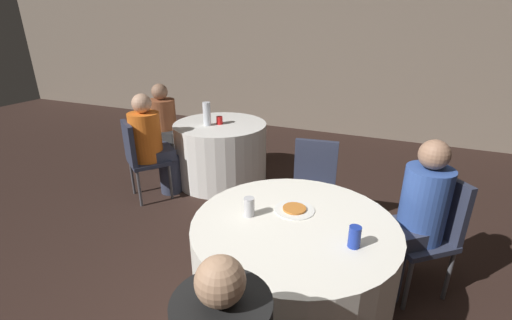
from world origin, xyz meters
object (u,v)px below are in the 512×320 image
bottle_far (207,114)px  soda_can_silver (249,207)px  table_far (221,152)px  person_floral_shirt (167,127)px  person_blue_shirt (412,222)px  pizza_plate_near (294,209)px  person_orange_shirt (153,146)px  chair_far_west (158,129)px  chair_near_northeast (430,224)px  chair_near_north (313,181)px  soda_can_blue (355,237)px  table_near (292,272)px  chair_far_southwest (139,154)px

bottle_far → soda_can_silver: bearing=-52.3°
table_far → person_floral_shirt: bearing=177.3°
person_blue_shirt → pizza_plate_near: person_blue_shirt is taller
person_orange_shirt → bottle_far: person_orange_shirt is taller
chair_far_west → person_orange_shirt: (0.49, -0.70, 0.06)m
person_orange_shirt → chair_near_northeast: bearing=27.4°
pizza_plate_near → soda_can_silver: soda_can_silver is taller
chair_near_northeast → chair_near_north: bearing=28.9°
soda_can_blue → pizza_plate_near: bearing=148.9°
person_orange_shirt → soda_can_silver: (1.65, -1.12, 0.20)m
soda_can_silver → bottle_far: (-1.27, 1.65, 0.08)m
chair_near_northeast → person_blue_shirt: bearing=90.0°
chair_far_west → person_blue_shirt: (3.10, -1.24, 0.05)m
chair_near_northeast → soda_can_blue: chair_near_northeast is taller
chair_near_northeast → soda_can_blue: 0.92m
soda_can_silver → chair_near_north: bearing=81.7°
table_near → person_floral_shirt: size_ratio=1.09×
pizza_plate_near → table_far: bearing=131.5°
chair_near_northeast → bottle_far: bearing=28.4°
chair_far_west → table_far: bearing=90.0°
person_floral_shirt → pizza_plate_near: bearing=56.4°
pizza_plate_near → bottle_far: 2.12m
person_blue_shirt → soda_can_silver: 1.14m
chair_near_north → chair_far_southwest: bearing=-5.2°
chair_near_north → bottle_far: size_ratio=3.27×
person_floral_shirt → table_near: bearing=54.6°
person_blue_shirt → soda_can_blue: bearing=115.1°
chair_far_southwest → person_blue_shirt: bearing=27.8°
soda_can_blue → chair_near_north: bearing=113.4°
chair_near_northeast → person_orange_shirt: size_ratio=0.76×
soda_can_blue → soda_can_silver: (-0.65, 0.07, 0.00)m
chair_far_southwest → chair_far_west: bearing=151.8°
table_far → chair_far_west: bearing=177.3°
table_far → person_floral_shirt: size_ratio=0.97×
table_far → soda_can_blue: soda_can_blue is taller
chair_far_southwest → soda_can_blue: 2.64m
chair_far_west → bottle_far: bottle_far is taller
table_far → person_floral_shirt: 0.84m
chair_far_southwest → soda_can_silver: 2.03m
chair_far_west → person_floral_shirt: size_ratio=0.78×
chair_far_southwest → person_blue_shirt: person_blue_shirt is taller
chair_near_northeast → person_floral_shirt: bearing=30.4°
bottle_far → pizza_plate_near: bearing=-44.3°
chair_far_west → soda_can_blue: bearing=58.6°
soda_can_blue → person_floral_shirt: bearing=144.4°
chair_far_west → bottle_far: (0.87, -0.17, 0.34)m
pizza_plate_near → soda_can_blue: (0.41, -0.24, 0.05)m
person_floral_shirt → pizza_plate_near: 2.77m
chair_near_northeast → chair_far_southwest: size_ratio=1.00×
pizza_plate_near → chair_near_north: bearing=95.5°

